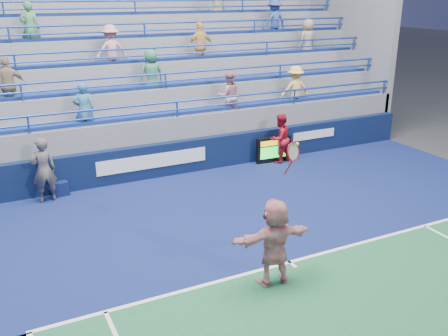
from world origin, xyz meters
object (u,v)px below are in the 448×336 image
ball_girl (280,139)px  serve_speed_board (274,150)px  judge_chair (60,187)px  tennis_player (274,242)px  line_judge (44,170)px

ball_girl → serve_speed_board: bearing=-51.4°
judge_chair → tennis_player: tennis_player is taller
tennis_player → line_judge: bearing=119.0°
judge_chair → ball_girl: ball_girl is taller
line_judge → judge_chair: bearing=-149.0°
serve_speed_board → tennis_player: (-4.06, -6.59, 0.48)m
serve_speed_board → judge_chair: 7.23m
serve_speed_board → tennis_player: bearing=-121.7°
serve_speed_board → line_judge: bearing=-179.1°
serve_speed_board → tennis_player: 7.75m
judge_chair → line_judge: (-0.42, -0.33, 0.70)m
judge_chair → tennis_player: 7.53m
serve_speed_board → tennis_player: size_ratio=0.44×
tennis_player → ball_girl: 7.73m
tennis_player → ball_girl: tennis_player is taller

